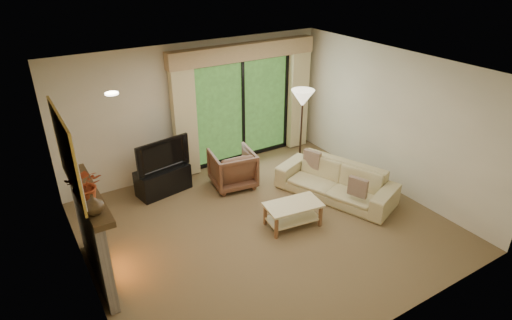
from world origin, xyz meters
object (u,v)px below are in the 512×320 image
media_console (163,180)px  coffee_table (293,215)px  sofa (336,181)px  armchair (233,168)px

media_console → coffee_table: size_ratio=1.07×
sofa → coffee_table: size_ratio=2.34×
media_console → armchair: bearing=-30.9°
armchair → sofa: armchair is taller
sofa → armchair: bearing=-155.2°
sofa → coffee_table: 1.26m
coffee_table → armchair: bearing=104.3°
armchair → sofa: bearing=144.8°
media_console → coffee_table: bearing=-66.6°
sofa → media_console: bearing=-146.0°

